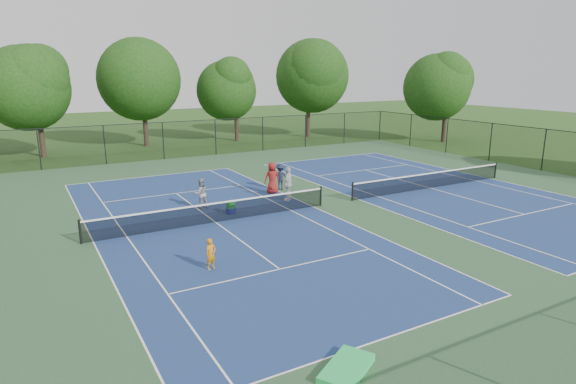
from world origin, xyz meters
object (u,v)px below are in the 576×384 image
instructor (201,193)px  bystander_c (272,178)px  bystander_a (288,184)px  tree_side_e (448,83)px  tree_back_d (309,73)px  ball_hopper (231,204)px  tree_back_a (35,83)px  child_player (211,254)px  tree_back_c (236,86)px  ball_crate (231,211)px  bystander_b (281,177)px  tree_back_b (142,75)px

instructor → bystander_c: bystander_c is taller
bystander_a → bystander_c: size_ratio=1.02×
bystander_c → tree_side_e: bearing=-148.2°
tree_back_d → bystander_c: (-15.04, -20.33, -5.90)m
bystander_a → ball_hopper: (-3.80, -0.83, -0.46)m
tree_back_a → tree_back_d: size_ratio=0.88×
tree_back_a → bystander_c: size_ratio=4.94×
child_player → bystander_c: bystander_c is taller
tree_back_d → bystander_a: bearing=-124.1°
tree_back_a → tree_back_c: (18.00, 1.00, -0.56)m
tree_back_d → ball_hopper: (-18.81, -23.00, -6.34)m
tree_back_d → ball_crate: size_ratio=26.00×
bystander_c → child_player: bearing=60.4°
tree_back_d → bystander_b: size_ratio=6.51×
tree_back_c → child_player: tree_back_c is taller
child_player → ball_hopper: bearing=42.0°
bystander_b → ball_crate: (-4.63, -3.25, -0.65)m
tree_side_e → tree_back_a: bearing=164.5°
instructor → tree_back_d: bearing=-135.0°
tree_back_d → instructor: tree_back_d is taller
ball_hopper → tree_back_d: bearing=50.7°
ball_crate → ball_hopper: (0.00, 0.00, 0.34)m
tree_side_e → ball_crate: size_ratio=22.26×
tree_back_c → bystander_a: 24.63m
ball_hopper → child_player: bearing=-118.6°
bystander_a → ball_hopper: 3.92m
tree_back_a → ball_crate: tree_back_a is taller
bystander_a → child_player: bearing=-0.1°
tree_back_a → ball_crate: (7.19, -23.00, -5.89)m
tree_back_d → bystander_a: size_ratio=5.48×
bystander_b → tree_back_d: bearing=-93.5°
child_player → bystander_b: bearing=30.3°
child_player → bystander_b: size_ratio=0.73×
tree_back_d → ball_hopper: tree_back_d is taller
tree_side_e → child_player: (-32.15, -19.13, -5.23)m
bystander_c → ball_crate: size_ratio=4.65×
child_player → bystander_a: 9.98m
tree_back_a → bystander_b: tree_back_a is taller
tree_back_c → tree_back_a: bearing=-176.8°
tree_back_a → tree_back_b: size_ratio=0.91×
child_player → ball_crate: child_player is taller
ball_hopper → ball_crate: bearing=0.0°
bystander_b → ball_hopper: bearing=67.2°
tree_back_b → bystander_c: 23.12m
instructor → bystander_b: bearing=-166.7°
instructor → bystander_c: bearing=-170.6°
child_player → bystander_b: (7.98, 9.38, 0.21)m
tree_back_d → ball_crate: tree_back_d is taller
tree_back_b → tree_back_d: size_ratio=0.97×
bystander_a → bystander_b: bystander_a is taller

